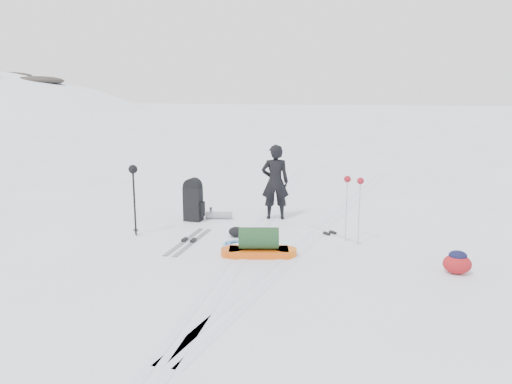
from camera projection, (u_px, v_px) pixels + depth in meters
ground at (251, 239)px, 10.18m from camera, size 200.00×200.00×0.00m
ski_tracks at (289, 229)px, 10.85m from camera, size 3.38×17.97×0.01m
skier at (275, 182)px, 11.61m from camera, size 0.74×0.59×1.76m
pulk_sled at (259, 245)px, 9.10m from camera, size 1.45×0.73×0.53m
expedition_rucksack at (196, 201)px, 11.54m from camera, size 1.04×0.62×1.00m
ski_poles_black at (133, 178)px, 10.20m from camera, size 0.18×0.18×1.49m
ski_poles_silver at (354, 188)px, 9.71m from camera, size 0.39×0.27×1.33m
touring_skis_grey at (189, 241)px, 9.97m from camera, size 0.30×1.89×0.07m
touring_skis_white at (330, 234)px, 10.46m from camera, size 1.43×1.33×0.06m
rope_coil at (237, 244)px, 9.73m from camera, size 0.55×0.55×0.06m
small_daypack at (457, 262)px, 8.21m from camera, size 0.57×0.56×0.39m
thermos_pair at (206, 213)px, 11.76m from camera, size 0.23×0.22×0.28m
stuff_sack at (237, 232)px, 10.30m from camera, size 0.41×0.36×0.21m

